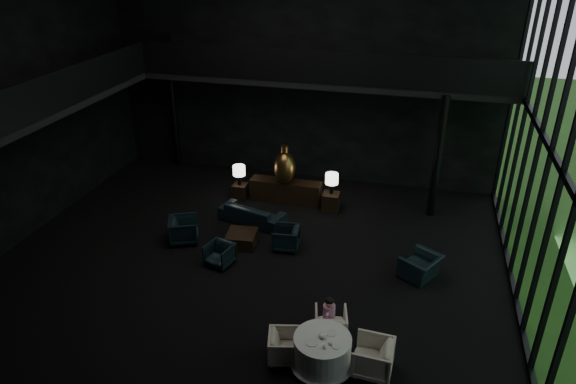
% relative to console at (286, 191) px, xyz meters
% --- Properties ---
extents(floor, '(14.00, 12.00, 0.02)m').
position_rel_console_xyz_m(floor, '(0.01, -3.70, -0.39)').
color(floor, black).
rests_on(floor, ground).
extents(wall_back, '(14.00, 0.04, 8.00)m').
position_rel_console_xyz_m(wall_back, '(0.01, 2.30, 3.61)').
color(wall_back, black).
rests_on(wall_back, ground).
extents(wall_front, '(14.00, 0.04, 8.00)m').
position_rel_console_xyz_m(wall_front, '(0.01, -9.70, 3.61)').
color(wall_front, black).
rests_on(wall_front, ground).
extents(wall_left, '(0.04, 12.00, 8.00)m').
position_rel_console_xyz_m(wall_left, '(-6.99, -3.70, 3.61)').
color(wall_left, black).
rests_on(wall_left, ground).
extents(curtain_wall, '(0.20, 12.00, 8.00)m').
position_rel_console_xyz_m(curtain_wall, '(6.96, -3.70, 3.61)').
color(curtain_wall, black).
rests_on(curtain_wall, ground).
extents(mezzanine_left, '(2.00, 12.00, 0.25)m').
position_rel_console_xyz_m(mezzanine_left, '(-5.99, -3.70, 3.61)').
color(mezzanine_left, black).
rests_on(mezzanine_left, wall_left).
extents(mezzanine_back, '(12.00, 2.00, 0.25)m').
position_rel_console_xyz_m(mezzanine_back, '(1.01, 1.30, 3.61)').
color(mezzanine_back, black).
rests_on(mezzanine_back, wall_back).
extents(railing_left, '(0.06, 12.00, 1.00)m').
position_rel_console_xyz_m(railing_left, '(-4.99, -3.70, 4.21)').
color(railing_left, black).
rests_on(railing_left, mezzanine_left).
extents(railing_back, '(12.00, 0.06, 1.00)m').
position_rel_console_xyz_m(railing_back, '(1.01, 0.30, 4.21)').
color(railing_back, black).
rests_on(railing_back, mezzanine_back).
extents(column_nw, '(0.24, 0.24, 4.00)m').
position_rel_console_xyz_m(column_nw, '(-4.99, 2.00, 1.61)').
color(column_nw, black).
rests_on(column_nw, floor).
extents(column_ne, '(0.24, 0.24, 4.00)m').
position_rel_console_xyz_m(column_ne, '(4.81, 0.30, 1.61)').
color(column_ne, black).
rests_on(column_ne, floor).
extents(console, '(2.43, 0.55, 0.77)m').
position_rel_console_xyz_m(console, '(0.00, 0.00, 0.00)').
color(console, black).
rests_on(console, floor).
extents(bronze_urn, '(0.71, 0.71, 1.32)m').
position_rel_console_xyz_m(bronze_urn, '(-0.00, -0.14, 0.95)').
color(bronze_urn, '#985F1F').
rests_on(bronze_urn, console).
extents(side_table_left, '(0.47, 0.47, 0.52)m').
position_rel_console_xyz_m(side_table_left, '(-1.60, -0.16, -0.13)').
color(side_table_left, black).
rests_on(side_table_left, floor).
extents(table_lamp_left, '(0.42, 0.42, 0.70)m').
position_rel_console_xyz_m(table_lamp_left, '(-1.60, -0.18, 0.64)').
color(table_lamp_left, black).
rests_on(table_lamp_left, side_table_left).
extents(side_table_right, '(0.54, 0.54, 0.60)m').
position_rel_console_xyz_m(side_table_right, '(1.60, -0.20, -0.09)').
color(side_table_right, black).
rests_on(side_table_right, floor).
extents(table_lamp_right, '(0.42, 0.42, 0.71)m').
position_rel_console_xyz_m(table_lamp_right, '(1.60, -0.20, 0.72)').
color(table_lamp_right, black).
rests_on(table_lamp_right, side_table_right).
extents(sofa, '(2.20, 1.11, 0.83)m').
position_rel_console_xyz_m(sofa, '(-0.67, -1.66, 0.03)').
color(sofa, black).
rests_on(sofa, floor).
extents(lounge_armchair_west, '(1.11, 1.14, 0.91)m').
position_rel_console_xyz_m(lounge_armchair_west, '(-2.26, -3.27, 0.07)').
color(lounge_armchair_west, black).
rests_on(lounge_armchair_west, floor).
extents(lounge_armchair_east, '(0.74, 0.78, 0.73)m').
position_rel_console_xyz_m(lounge_armchair_east, '(0.77, -2.87, -0.02)').
color(lounge_armchair_east, black).
rests_on(lounge_armchair_east, floor).
extents(lounge_armchair_south, '(0.74, 0.71, 0.63)m').
position_rel_console_xyz_m(lounge_armchair_south, '(-0.78, -4.14, -0.07)').
color(lounge_armchair_south, black).
rests_on(lounge_armchair_south, floor).
extents(window_armchair, '(0.96, 1.08, 0.79)m').
position_rel_console_xyz_m(window_armchair, '(4.59, -3.33, 0.01)').
color(window_armchair, black).
rests_on(window_armchair, floor).
extents(coffee_table, '(0.94, 0.94, 0.38)m').
position_rel_console_xyz_m(coffee_table, '(-0.54, -2.99, -0.20)').
color(coffee_table, black).
rests_on(coffee_table, floor).
extents(dining_table, '(1.37, 1.37, 0.75)m').
position_rel_console_xyz_m(dining_table, '(2.70, -7.12, -0.06)').
color(dining_table, white).
rests_on(dining_table, floor).
extents(dining_chair_north, '(0.80, 0.77, 0.69)m').
position_rel_console_xyz_m(dining_chair_north, '(2.71, -6.15, -0.04)').
color(dining_chair_north, beige).
rests_on(dining_chair_north, floor).
extents(dining_chair_east, '(0.83, 0.88, 0.87)m').
position_rel_console_xyz_m(dining_chair_east, '(3.74, -7.01, 0.05)').
color(dining_chair_east, beige).
rests_on(dining_chair_east, floor).
extents(dining_chair_west, '(0.73, 0.76, 0.66)m').
position_rel_console_xyz_m(dining_chair_west, '(1.90, -7.11, -0.06)').
color(dining_chair_west, beige).
rests_on(dining_chair_west, floor).
extents(child, '(0.27, 0.27, 0.59)m').
position_rel_console_xyz_m(child, '(2.66, -6.17, 0.36)').
color(child, '#C29AAF').
rests_on(child, dining_chair_north).
extents(plate_a, '(0.29, 0.29, 0.02)m').
position_rel_console_xyz_m(plate_a, '(2.52, -7.31, 0.37)').
color(plate_a, white).
rests_on(plate_a, dining_table).
extents(plate_b, '(0.25, 0.25, 0.02)m').
position_rel_console_xyz_m(plate_b, '(2.85, -6.94, 0.37)').
color(plate_b, white).
rests_on(plate_b, dining_table).
extents(saucer, '(0.17, 0.17, 0.01)m').
position_rel_console_xyz_m(saucer, '(3.01, -7.30, 0.37)').
color(saucer, white).
rests_on(saucer, dining_table).
extents(coffee_cup, '(0.11, 0.11, 0.06)m').
position_rel_console_xyz_m(coffee_cup, '(2.88, -7.26, 0.41)').
color(coffee_cup, white).
rests_on(coffee_cup, saucer).
extents(cereal_bowl, '(0.18, 0.18, 0.09)m').
position_rel_console_xyz_m(cereal_bowl, '(2.70, -7.09, 0.41)').
color(cereal_bowl, white).
rests_on(cereal_bowl, dining_table).
extents(cream_pot, '(0.08, 0.08, 0.07)m').
position_rel_console_xyz_m(cream_pot, '(2.79, -7.40, 0.40)').
color(cream_pot, '#99999E').
rests_on(cream_pot, dining_table).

